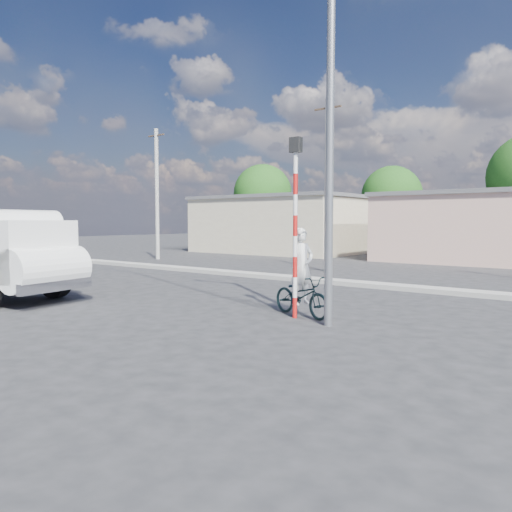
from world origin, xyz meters
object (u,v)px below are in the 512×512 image
Objects in this scene: traffic_pole at (295,211)px; cyclist at (302,278)px; bicycle at (301,296)px; streetlight at (324,103)px.

cyclist is at bearing 88.80° from traffic_pole.
streetlight reaches higher than bicycle.
streetlight is at bearing -105.91° from cyclist.
traffic_pole is (-0.01, -0.29, 2.08)m from bicycle.
cyclist is 0.44× the size of traffic_pole.
bicycle is 0.22× the size of streetlight.
cyclist reaches higher than bicycle.
traffic_pole is (-0.01, -0.29, 1.65)m from cyclist.
bicycle is at bearing -73.76° from cyclist.
bicycle is 4.58m from streetlight.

